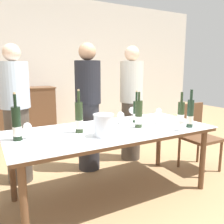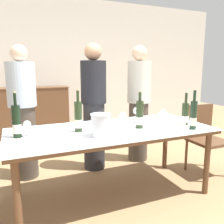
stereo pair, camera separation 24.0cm
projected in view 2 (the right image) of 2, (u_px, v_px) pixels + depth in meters
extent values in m
plane|color=#A37F56|center=(112.00, 194.00, 2.57)|extent=(12.00, 12.00, 0.00)
cube|color=silver|center=(57.00, 65.00, 5.07)|extent=(8.00, 0.10, 2.80)
cube|color=brown|center=(33.00, 112.00, 4.76)|extent=(1.36, 0.44, 0.95)
cube|color=brown|center=(32.00, 88.00, 4.67)|extent=(1.40, 0.46, 0.02)
cylinder|color=brown|center=(17.00, 202.00, 1.81)|extent=(0.06, 0.06, 0.69)
cylinder|color=brown|center=(207.00, 163.00, 2.53)|extent=(0.06, 0.06, 0.69)
cylinder|color=brown|center=(15.00, 165.00, 2.48)|extent=(0.06, 0.06, 0.69)
cylinder|color=brown|center=(165.00, 143.00, 3.21)|extent=(0.06, 0.06, 0.69)
cube|color=brown|center=(112.00, 131.00, 2.44)|extent=(2.05, 0.91, 0.04)
cube|color=white|center=(112.00, 129.00, 2.44)|extent=(2.08, 0.94, 0.01)
cylinder|color=silver|center=(101.00, 125.00, 2.17)|extent=(0.18, 0.18, 0.21)
cylinder|color=silver|center=(101.00, 115.00, 2.16)|extent=(0.19, 0.19, 0.01)
cylinder|color=black|center=(139.00, 112.00, 2.70)|extent=(0.07, 0.07, 0.25)
cylinder|color=white|center=(139.00, 117.00, 2.71)|extent=(0.08, 0.08, 0.07)
cylinder|color=black|center=(140.00, 97.00, 2.66)|extent=(0.02, 0.02, 0.11)
cylinder|color=tan|center=(140.00, 91.00, 2.65)|extent=(0.02, 0.02, 0.02)
cylinder|color=#1E3323|center=(193.00, 115.00, 2.41)|extent=(0.07, 0.07, 0.29)
cylinder|color=silver|center=(193.00, 121.00, 2.42)|extent=(0.07, 0.07, 0.08)
cylinder|color=#1E3323|center=(195.00, 96.00, 2.37)|extent=(0.03, 0.03, 0.11)
cylinder|color=#28381E|center=(140.00, 115.00, 2.46)|extent=(0.08, 0.08, 0.29)
cylinder|color=white|center=(140.00, 121.00, 2.47)|extent=(0.08, 0.08, 0.08)
cylinder|color=#28381E|center=(140.00, 97.00, 2.42)|extent=(0.02, 0.02, 0.09)
cylinder|color=black|center=(17.00, 122.00, 2.12)|extent=(0.08, 0.08, 0.30)
cylinder|color=white|center=(17.00, 129.00, 2.13)|extent=(0.08, 0.08, 0.08)
cylinder|color=black|center=(15.00, 99.00, 2.08)|extent=(0.02, 0.02, 0.11)
cylinder|color=tan|center=(14.00, 92.00, 2.07)|extent=(0.02, 0.02, 0.02)
cylinder|color=#28381E|center=(78.00, 117.00, 2.31)|extent=(0.07, 0.07, 0.30)
cylinder|color=silver|center=(79.00, 123.00, 2.33)|extent=(0.08, 0.08, 0.08)
cylinder|color=#28381E|center=(78.00, 96.00, 2.28)|extent=(0.03, 0.03, 0.11)
cylinder|color=tan|center=(78.00, 90.00, 2.27)|extent=(0.02, 0.02, 0.02)
cylinder|color=#28381E|center=(185.00, 114.00, 2.60)|extent=(0.07, 0.07, 0.24)
cylinder|color=white|center=(185.00, 119.00, 2.61)|extent=(0.08, 0.08, 0.07)
cylinder|color=#28381E|center=(186.00, 98.00, 2.57)|extent=(0.03, 0.03, 0.11)
cylinder|color=white|center=(163.00, 120.00, 2.83)|extent=(0.07, 0.07, 0.00)
cylinder|color=white|center=(163.00, 117.00, 2.82)|extent=(0.01, 0.01, 0.08)
sphere|color=white|center=(163.00, 112.00, 2.81)|extent=(0.07, 0.07, 0.07)
cylinder|color=white|center=(123.00, 124.00, 2.65)|extent=(0.07, 0.07, 0.00)
cylinder|color=white|center=(123.00, 121.00, 2.64)|extent=(0.01, 0.01, 0.07)
sphere|color=white|center=(123.00, 115.00, 2.63)|extent=(0.08, 0.08, 0.08)
cylinder|color=white|center=(181.00, 132.00, 2.32)|extent=(0.07, 0.07, 0.00)
cylinder|color=white|center=(181.00, 129.00, 2.31)|extent=(0.01, 0.01, 0.06)
sphere|color=white|center=(181.00, 123.00, 2.30)|extent=(0.09, 0.09, 0.09)
cylinder|color=white|center=(28.00, 136.00, 2.18)|extent=(0.07, 0.07, 0.00)
cylinder|color=white|center=(27.00, 132.00, 2.17)|extent=(0.01, 0.01, 0.08)
sphere|color=white|center=(27.00, 125.00, 2.16)|extent=(0.07, 0.07, 0.07)
cylinder|color=white|center=(136.00, 119.00, 2.88)|extent=(0.07, 0.07, 0.00)
cylinder|color=white|center=(136.00, 116.00, 2.87)|extent=(0.01, 0.01, 0.08)
sphere|color=white|center=(136.00, 111.00, 2.86)|extent=(0.08, 0.08, 0.08)
cylinder|color=white|center=(160.00, 125.00, 2.61)|extent=(0.07, 0.07, 0.00)
cylinder|color=white|center=(160.00, 121.00, 2.60)|extent=(0.01, 0.01, 0.07)
sphere|color=white|center=(160.00, 116.00, 2.59)|extent=(0.08, 0.08, 0.08)
cylinder|color=brown|center=(207.00, 166.00, 2.80)|extent=(0.03, 0.03, 0.41)
cylinder|color=brown|center=(186.00, 155.00, 3.14)|extent=(0.03, 0.03, 0.41)
cylinder|color=brown|center=(208.00, 151.00, 3.28)|extent=(0.03, 0.03, 0.41)
cube|color=brown|center=(209.00, 141.00, 3.00)|extent=(0.42, 0.42, 0.04)
cube|color=brown|center=(199.00, 120.00, 3.13)|extent=(0.42, 0.04, 0.42)
cylinder|color=#51473D|center=(25.00, 142.00, 2.91)|extent=(0.28, 0.28, 0.90)
cylinder|color=silver|center=(21.00, 84.00, 2.78)|extent=(0.33, 0.33, 0.52)
sphere|color=beige|center=(19.00, 53.00, 2.71)|extent=(0.19, 0.19, 0.19)
cylinder|color=#2D2D33|center=(94.00, 136.00, 3.18)|extent=(0.28, 0.28, 0.89)
cylinder|color=black|center=(93.00, 82.00, 3.05)|extent=(0.33, 0.33, 0.54)
sphere|color=tan|center=(93.00, 52.00, 2.98)|extent=(0.22, 0.22, 0.22)
cylinder|color=#51473D|center=(138.00, 131.00, 3.49)|extent=(0.28, 0.28, 0.86)
cylinder|color=beige|center=(139.00, 82.00, 3.35)|extent=(0.33, 0.33, 0.58)
sphere|color=beige|center=(140.00, 53.00, 3.28)|extent=(0.21, 0.21, 0.21)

